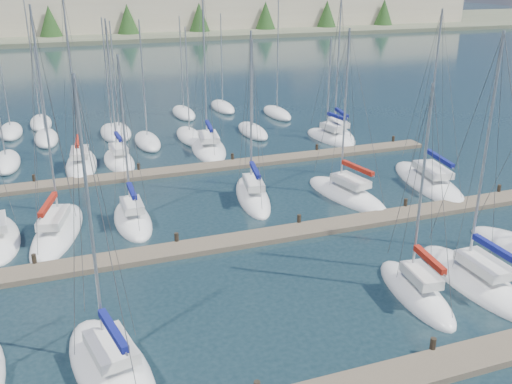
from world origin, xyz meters
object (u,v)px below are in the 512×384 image
object	(u,v)px
sailboat_n	(81,164)
sailboat_m	(428,182)
sailboat_e	(476,281)
sailboat_p	(208,148)
sailboat_c	(111,366)
sailboat_q	(330,138)
sailboat_i	(57,232)
sailboat_r	(337,133)
sailboat_d	(416,292)
sailboat_k	(253,196)
sailboat_o	(119,160)
sailboat_j	(133,220)
sailboat_l	(346,194)

from	to	relation	value
sailboat_n	sailboat_m	size ratio (longest dim) A/B	1.10
sailboat_e	sailboat_p	bearing A→B (deg)	103.63
sailboat_c	sailboat_n	world-z (taller)	sailboat_n
sailboat_p	sailboat_q	xyz separation A→B (m)	(12.07, -0.88, -0.01)
sailboat_i	sailboat_r	distance (m)	31.10
sailboat_d	sailboat_m	xyz separation A→B (m)	(10.44, 13.46, -0.02)
sailboat_c	sailboat_q	bearing A→B (deg)	37.95
sailboat_i	sailboat_e	xyz separation A→B (m)	(20.52, -13.85, -0.01)
sailboat_d	sailboat_p	bearing A→B (deg)	102.45
sailboat_e	sailboat_k	size ratio (longest dim) A/B	1.09
sailboat_d	sailboat_q	bearing A→B (deg)	77.96
sailboat_i	sailboat_r	xyz separation A→B (m)	(27.31, 14.89, -0.00)
sailboat_c	sailboat_e	world-z (taller)	sailboat_e
sailboat_q	sailboat_o	bearing A→B (deg)	171.65
sailboat_c	sailboat_d	bearing A→B (deg)	-8.79
sailboat_k	sailboat_o	bearing A→B (deg)	134.96
sailboat_j	sailboat_e	world-z (taller)	sailboat_e
sailboat_n	sailboat_o	distance (m)	3.13
sailboat_r	sailboat_e	world-z (taller)	sailboat_r
sailboat_l	sailboat_e	distance (m)	13.42
sailboat_p	sailboat_o	xyz separation A→B (m)	(-8.25, -1.06, 0.01)
sailboat_l	sailboat_k	distance (m)	6.85
sailboat_i	sailboat_k	size ratio (longest dim) A/B	1.16
sailboat_c	sailboat_e	distance (m)	18.93
sailboat_d	sailboat_o	size ratio (longest dim) A/B	0.91
sailboat_j	sailboat_e	bearing A→B (deg)	-41.46
sailboat_p	sailboat_d	world-z (taller)	sailboat_p
sailboat_p	sailboat_l	distance (m)	16.11
sailboat_c	sailboat_n	xyz separation A→B (m)	(0.79, 27.71, 0.02)
sailboat_c	sailboat_o	xyz separation A→B (m)	(3.91, 27.68, 0.02)
sailboat_p	sailboat_e	size ratio (longest dim) A/B	1.11
sailboat_c	sailboat_l	world-z (taller)	sailboat_c
sailboat_r	sailboat_n	distance (m)	24.97
sailboat_m	sailboat_d	bearing A→B (deg)	-118.71
sailboat_d	sailboat_o	world-z (taller)	sailboat_o
sailboat_i	sailboat_k	distance (m)	13.63
sailboat_r	sailboat_o	size ratio (longest dim) A/B	1.11
sailboat_d	sailboat_o	bearing A→B (deg)	118.91
sailboat_p	sailboat_r	distance (m)	13.55
sailboat_i	sailboat_q	distance (m)	29.15
sailboat_r	sailboat_d	world-z (taller)	sailboat_r
sailboat_r	sailboat_k	world-z (taller)	sailboat_r
sailboat_i	sailboat_l	bearing A→B (deg)	13.88
sailboat_n	sailboat_k	xyz separation A→B (m)	(11.16, -11.76, -0.01)
sailboat_i	sailboat_q	xyz separation A→B (m)	(25.84, 13.49, -0.02)
sailboat_p	sailboat_n	bearing A→B (deg)	-166.70
sailboat_j	sailboat_q	distance (m)	24.92
sailboat_n	sailboat_l	xyz separation A→B (m)	(17.70, -13.78, -0.02)
sailboat_j	sailboat_l	world-z (taller)	sailboat_l
sailboat_j	sailboat_p	xyz separation A→B (m)	(9.06, 14.10, -0.00)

